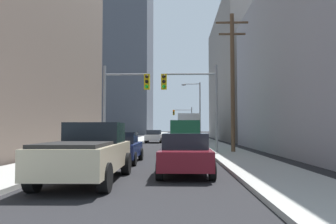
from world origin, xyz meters
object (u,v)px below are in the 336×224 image
object	(u,v)px
cargo_van_green	(185,134)
sedan_navy	(120,147)
traffic_signal_far_right	(183,117)
sedan_blue	(181,138)
sedan_black	(181,134)
traffic_signal_near_right	(192,94)
sedan_white	(154,136)
sedan_maroon	(185,154)
city_bus	(188,127)
pickup_truck_beige	(89,152)
traffic_signal_near_left	(124,95)

from	to	relation	value
cargo_van_green	sedan_navy	distance (m)	8.96
cargo_van_green	traffic_signal_far_right	world-z (taller)	traffic_signal_far_right
sedan_blue	sedan_black	world-z (taller)	same
cargo_van_green	traffic_signal_near_right	bearing A→B (deg)	-79.59
sedan_white	traffic_signal_near_right	world-z (taller)	traffic_signal_near_right
sedan_maroon	sedan_blue	xyz separation A→B (m)	(0.02, 21.17, 0.00)
traffic_signal_near_right	traffic_signal_far_right	bearing A→B (deg)	90.02
sedan_blue	cargo_van_green	bearing A→B (deg)	-88.60
city_bus	sedan_blue	world-z (taller)	city_bus
sedan_black	traffic_signal_far_right	distance (m)	11.13
traffic_signal_far_right	sedan_white	bearing A→B (deg)	-98.54
cargo_van_green	traffic_signal_far_right	size ratio (longest dim) A/B	0.87
pickup_truck_beige	sedan_blue	distance (m)	22.98
city_bus	pickup_truck_beige	xyz separation A→B (m)	(-4.06, -31.68, -1.00)
sedan_maroon	sedan_blue	distance (m)	21.17
sedan_navy	sedan_black	size ratio (longest dim) A/B	1.00
traffic_signal_near_left	traffic_signal_far_right	distance (m)	43.02
sedan_navy	traffic_signal_near_right	bearing A→B (deg)	56.97
pickup_truck_beige	sedan_navy	xyz separation A→B (m)	(-0.01, 5.64, -0.16)
cargo_van_green	sedan_black	bearing A→B (deg)	90.39
sedan_maroon	traffic_signal_near_left	distance (m)	11.17
pickup_truck_beige	sedan_maroon	distance (m)	3.52
city_bus	sedan_black	world-z (taller)	city_bus
sedan_blue	traffic_signal_near_right	distance (m)	11.73
sedan_black	city_bus	bearing A→B (deg)	-85.71
sedan_blue	sedan_navy	bearing A→B (deg)	-100.45
sedan_black	traffic_signal_far_right	bearing A→B (deg)	86.61
city_bus	sedan_blue	bearing A→B (deg)	-95.85
traffic_signal_near_left	traffic_signal_near_right	bearing A→B (deg)	0.00
pickup_truck_beige	traffic_signal_near_right	bearing A→B (deg)	71.69
pickup_truck_beige	sedan_blue	bearing A→B (deg)	82.12
city_bus	cargo_van_green	distance (m)	17.78
sedan_maroon	sedan_black	world-z (taller)	same
sedan_white	traffic_signal_near_right	bearing A→B (deg)	-77.06
city_bus	traffic_signal_near_right	world-z (taller)	traffic_signal_near_right
cargo_van_green	sedan_navy	size ratio (longest dim) A/B	1.24
city_bus	sedan_black	xyz separation A→B (m)	(-0.90, 11.98, -1.16)
sedan_maroon	traffic_signal_far_right	size ratio (longest dim) A/B	0.70
traffic_signal_near_left	traffic_signal_far_right	world-z (taller)	same
sedan_navy	traffic_signal_near_right	distance (m)	7.73
traffic_signal_near_right	sedan_black	bearing A→B (deg)	91.15
sedan_navy	traffic_signal_near_right	world-z (taller)	traffic_signal_near_right
sedan_white	sedan_blue	bearing A→B (deg)	-60.43
sedan_maroon	sedan_white	size ratio (longest dim) A/B	0.99
sedan_white	pickup_truck_beige	bearing A→B (deg)	-89.83
cargo_van_green	traffic_signal_near_left	world-z (taller)	traffic_signal_near_left
pickup_truck_beige	traffic_signal_near_left	distance (m)	11.95
cargo_van_green	traffic_signal_far_right	distance (m)	40.45
sedan_blue	traffic_signal_far_right	xyz separation A→B (m)	(0.65, 31.52, 3.27)
sedan_blue	sedan_black	distance (m)	20.90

